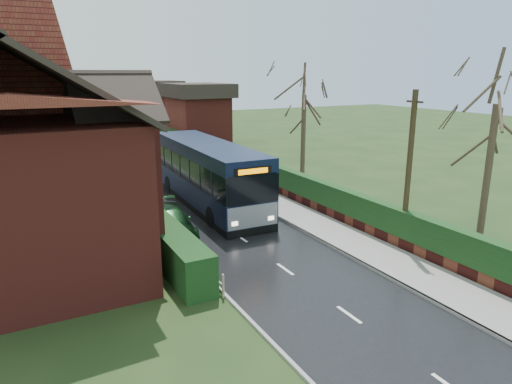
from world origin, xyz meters
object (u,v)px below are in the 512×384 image
bus (208,174)px  car_silver (167,218)px  brick_house (23,154)px  bus_stop_sign (271,182)px  car_green (169,222)px  telegraph_pole (409,172)px

bus → car_silver: bus is taller
brick_house → bus_stop_sign: 12.21m
car_green → brick_house: bearing=177.2°
brick_house → car_green: bearing=-7.6°
bus → car_silver: 5.16m
car_green → telegraph_pole: telegraph_pole is taller
bus → bus_stop_sign: bearing=-52.7°
bus → car_silver: (-3.60, -3.53, -1.12)m
bus → bus_stop_sign: bus is taller
bus_stop_sign → car_green: bearing=163.9°
brick_house → bus: (9.53, 3.31, -2.54)m
bus → car_green: size_ratio=2.53×
car_green → telegraph_pole: 11.25m
car_silver → brick_house: bearing=-171.7°
car_green → bus_stop_sign: size_ratio=1.76×
car_silver → telegraph_pole: bearing=-29.1°
car_green → car_silver: bearing=84.6°
bus → telegraph_pole: telegraph_pole is taller
car_silver → telegraph_pole: 11.50m
bus → car_green: 5.62m
telegraph_pole → bus_stop_sign: bearing=112.8°
brick_house → car_silver: bearing=-2.1°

